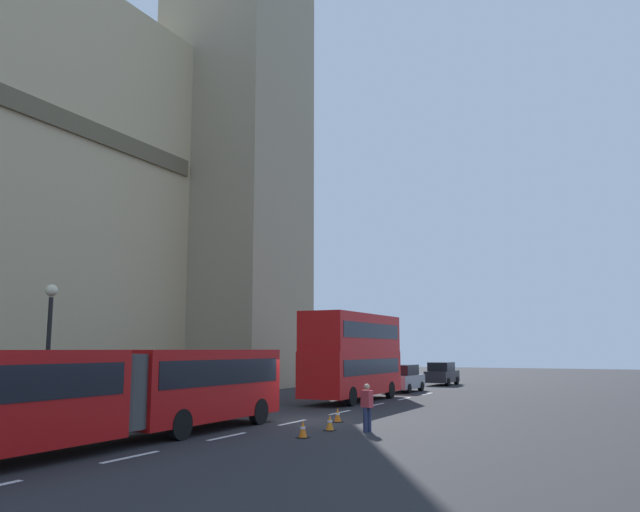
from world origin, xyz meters
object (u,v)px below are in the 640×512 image
double_decker_bus (353,353)px  street_lamp (48,345)px  sedan_lead (403,378)px  sedan_trailing (442,374)px  traffic_cone_middle (330,423)px  traffic_cone_west (303,429)px  pedestrian_near_cones (367,406)px  articulated_bus (110,388)px  traffic_cone_east (338,415)px

double_decker_bus → street_lamp: street_lamp is taller
sedan_lead → sedan_trailing: same height
sedan_lead → traffic_cone_middle: sedan_lead is taller
double_decker_bus → traffic_cone_west: size_ratio=15.82×
sedan_lead → pedestrian_near_cones: sedan_lead is taller
articulated_bus → traffic_cone_middle: articulated_bus is taller
sedan_trailing → pedestrian_near_cones: 31.20m
double_decker_bus → pedestrian_near_cones: double_decker_bus is taller
sedan_lead → traffic_cone_east: sedan_lead is taller
sedan_trailing → pedestrian_near_cones: size_ratio=2.60×
articulated_bus → traffic_cone_middle: (6.38, -4.44, -1.46)m
sedan_trailing → traffic_cone_east: sedan_trailing is taller
street_lamp → traffic_cone_west: bearing=-72.9°
traffic_cone_middle → traffic_cone_east: (2.58, 0.87, 0.00)m
traffic_cone_middle → traffic_cone_east: bearing=18.6°
traffic_cone_east → traffic_cone_west: bearing=-169.3°
sedan_lead → sedan_trailing: bearing=-0.7°
articulated_bus → traffic_cone_west: size_ratio=28.57×
articulated_bus → sedan_lead: size_ratio=3.77×
street_lamp → pedestrian_near_cones: size_ratio=3.12×
sedan_trailing → pedestrian_near_cones: bearing=-169.4°
traffic_cone_east → street_lamp: (-7.46, 8.08, 2.77)m
sedan_lead → traffic_cone_west: (-23.47, -4.52, -0.63)m
double_decker_bus → sedan_lead: double_decker_bus is taller
traffic_cone_west → pedestrian_near_cones: (2.35, -1.35, 0.63)m
double_decker_bus → sedan_lead: 9.03m
double_decker_bus → traffic_cone_east: double_decker_bus is taller
double_decker_bus → sedan_lead: bearing=0.4°
traffic_cone_west → traffic_cone_east: (4.70, 0.88, 0.00)m
sedan_lead → traffic_cone_middle: bearing=-168.1°
traffic_cone_middle → pedestrian_near_cones: 1.52m
double_decker_bus → traffic_cone_middle: double_decker_bus is taller
articulated_bus → double_decker_bus: size_ratio=1.81×
sedan_lead → articulated_bus: bearing=-179.9°
street_lamp → pedestrian_near_cones: 11.71m
double_decker_bus → pedestrian_near_cones: 13.69m
articulated_bus → double_decker_bus: (18.88, 0.00, 0.96)m
traffic_cone_middle → traffic_cone_west: bearing=-179.6°
pedestrian_near_cones → sedan_lead: bearing=15.5°
sedan_trailing → traffic_cone_west: (-33.01, -4.41, -0.63)m
double_decker_bus → traffic_cone_middle: (-12.50, -4.44, -2.43)m
sedan_lead → traffic_cone_middle: size_ratio=7.59×
articulated_bus → double_decker_bus: double_decker_bus is taller
traffic_cone_east → street_lamp: bearing=132.7°
traffic_cone_middle → street_lamp: (-4.89, 8.95, 2.77)m
traffic_cone_east → street_lamp: size_ratio=0.11×
articulated_bus → traffic_cone_west: (4.26, -4.46, -1.46)m
sedan_trailing → street_lamp: 36.13m
street_lamp → traffic_cone_east: bearing=-47.3°
sedan_trailing → traffic_cone_middle: bearing=-171.9°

